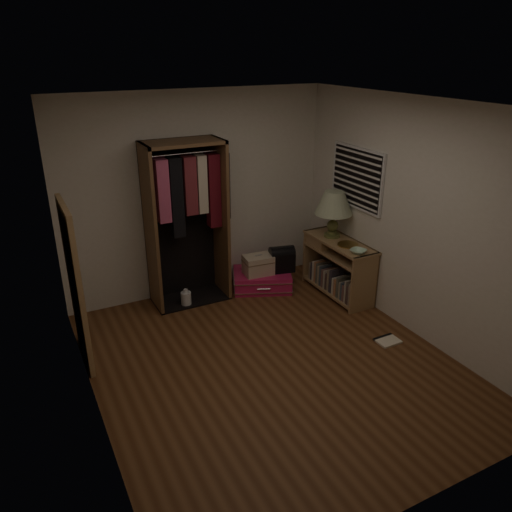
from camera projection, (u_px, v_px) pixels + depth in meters
name	position (u px, v px, depth m)	size (l,w,h in m)	color
ground	(272.00, 363.00, 5.21)	(4.00, 4.00, 0.00)	#553018
room_walls	(279.00, 225.00, 4.69)	(3.52, 4.02, 2.60)	beige
console_bookshelf	(336.00, 265.00, 6.55)	(0.42, 1.12, 0.75)	#957048
open_wardrobe	(188.00, 208.00, 6.09)	(1.03, 0.50, 2.05)	brown
floor_mirror	(76.00, 286.00, 4.98)	(0.06, 0.80, 1.70)	#A57E50
pink_suitcase	(262.00, 280.00, 6.78)	(0.94, 0.83, 0.24)	#BC174B
train_case	(258.00, 265.00, 6.62)	(0.41, 0.30, 0.28)	#BCA98F
black_bag	(282.00, 258.00, 6.70)	(0.36, 0.28, 0.35)	black
table_lamp	(334.00, 204.00, 6.36)	(0.54, 0.54, 0.61)	#51582A
brass_tray	(348.00, 245.00, 6.25)	(0.26, 0.26, 0.02)	olive
ceramic_bowl	(358.00, 251.00, 6.00)	(0.19, 0.19, 0.05)	#B3D7B8
white_jug	(186.00, 299.00, 6.33)	(0.16, 0.16, 0.23)	silver
floor_book	(387.00, 340.00, 5.59)	(0.26, 0.21, 0.02)	#F1E6CA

